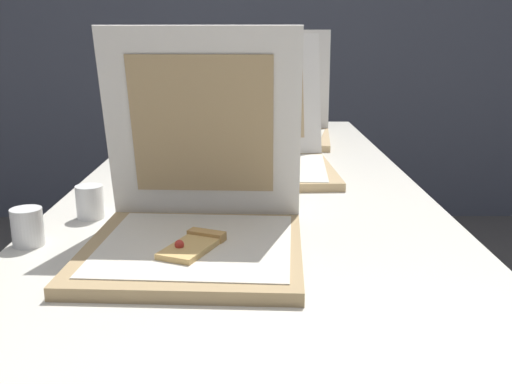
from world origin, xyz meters
name	(u,v)px	position (x,y,z in m)	size (l,w,h in m)	color
wall_back	(250,4)	(0.00, 2.95, 1.30)	(10.00, 0.10, 2.60)	slate
table	(247,214)	(0.00, 0.68, 0.71)	(0.88, 2.46, 0.75)	silver
pizza_box_front	(195,220)	(-0.09, 0.31, 0.81)	(0.40, 0.40, 0.39)	tan
pizza_box_middle	(263,152)	(0.04, 0.95, 0.81)	(0.40, 0.52, 0.38)	tan
pizza_box_back	(278,124)	(0.11, 1.47, 0.81)	(0.42, 0.49, 0.39)	tan
cup_white_near_center	(90,202)	(-0.33, 0.51, 0.79)	(0.06, 0.06, 0.07)	white
cup_white_far	(183,149)	(-0.20, 1.10, 0.79)	(0.06, 0.06, 0.07)	white
cup_white_mid	(143,172)	(-0.27, 0.78, 0.79)	(0.06, 0.06, 0.07)	white
cup_white_near_left	(27,227)	(-0.40, 0.34, 0.79)	(0.06, 0.06, 0.07)	white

